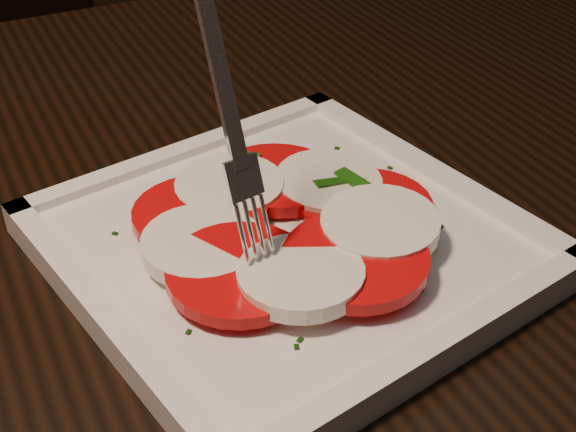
{
  "coord_description": "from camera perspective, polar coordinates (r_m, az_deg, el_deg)",
  "views": [
    {
      "loc": [
        0.05,
        -0.46,
        1.06
      ],
      "look_at": [
        0.18,
        -0.09,
        0.78
      ],
      "focal_mm": 50.0,
      "sensor_mm": 36.0,
      "label": 1
    }
  ],
  "objects": [
    {
      "name": "chair",
      "position": [
        1.37,
        -5.44,
        12.61
      ],
      "size": [
        0.53,
        0.53,
        0.93
      ],
      "rotation": [
        0.0,
        0.0,
        -0.33
      ],
      "color": "black",
      "rests_on": "ground"
    },
    {
      "name": "fork",
      "position": [
        0.42,
        -5.14,
        9.19
      ],
      "size": [
        0.04,
        0.07,
        0.18
      ],
      "primitive_type": null,
      "rotation": [
        0.0,
        0.0,
        0.32
      ],
      "color": "white",
      "rests_on": "caprese_salad"
    },
    {
      "name": "table",
      "position": [
        0.64,
        4.46,
        -4.05
      ],
      "size": [
        1.3,
        0.95,
        0.75
      ],
      "rotation": [
        0.0,
        0.0,
        0.13
      ],
      "color": "black",
      "rests_on": "ground"
    },
    {
      "name": "caprese_salad",
      "position": [
        0.49,
        -0.0,
        -0.49
      ],
      "size": [
        0.2,
        0.2,
        0.03
      ],
      "color": "red",
      "rests_on": "plate"
    },
    {
      "name": "plate",
      "position": [
        0.5,
        0.0,
        -2.12
      ],
      "size": [
        0.33,
        0.33,
        0.01
      ],
      "primitive_type": "cube",
      "rotation": [
        0.0,
        0.0,
        0.33
      ],
      "color": "white",
      "rests_on": "table"
    }
  ]
}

